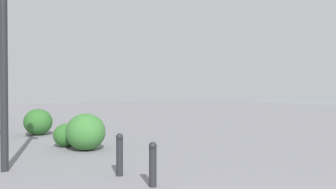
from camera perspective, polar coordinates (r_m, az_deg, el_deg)
name	(u,v)px	position (r m, az deg, el deg)	size (l,w,h in m)	color
lamppost	(3,22)	(7.47, -24.67, 10.46)	(0.98, 0.28, 4.23)	#232328
bollard_near	(153,163)	(5.78, -2.44, -10.85)	(0.13, 0.13, 0.72)	#232328
bollard_mid	(120,154)	(6.52, -7.70, -9.29)	(0.13, 0.13, 0.76)	#232328
shrub_low	(38,122)	(12.68, -19.94, -4.12)	(1.02, 0.92, 0.86)	#2D6628
shrub_round	(66,135)	(9.97, -15.91, -6.23)	(0.72, 0.65, 0.61)	#2D6628
shrub_wide	(86,132)	(9.27, -12.96, -5.80)	(1.08, 0.98, 0.92)	#387533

